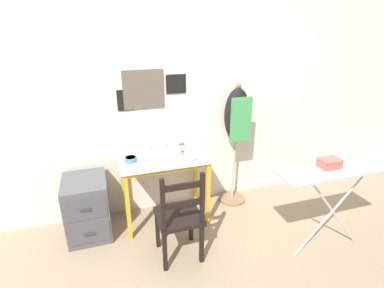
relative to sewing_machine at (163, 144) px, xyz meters
The scene contains 12 objects.
ground_plane 0.94m from the sewing_machine, 91.72° to the right, with size 14.00×14.00×0.00m, color gray.
wall_back 0.47m from the sewing_machine, 92.03° to the left, with size 10.00×0.07×2.55m.
sewing_table 0.25m from the sewing_machine, 98.20° to the right, with size 0.92×0.51×0.76m.
sewing_machine is the anchor object (origin of this frame).
fabric_bowl 0.36m from the sewing_machine, behind, with size 0.13×0.13×0.05m.
scissors 0.41m from the sewing_machine, 34.18° to the right, with size 0.14×0.07×0.01m.
thread_spool_near_machine 0.23m from the sewing_machine, 16.68° to the right, with size 0.03×0.03×0.04m.
wooden_chair 0.80m from the sewing_machine, 91.08° to the right, with size 0.40×0.38×0.92m.
filing_cabinet 1.00m from the sewing_machine, behind, with size 0.42×0.51×0.62m.
dress_form 0.88m from the sewing_machine, ahead, with size 0.32×0.32×1.45m.
ironing_board 1.70m from the sewing_machine, 35.91° to the right, with size 1.19×0.31×0.89m.
storage_box 1.59m from the sewing_machine, 37.34° to the right, with size 0.18×0.13×0.08m.
Camera 1 is at (-0.58, -2.52, 2.06)m, focal length 28.00 mm.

